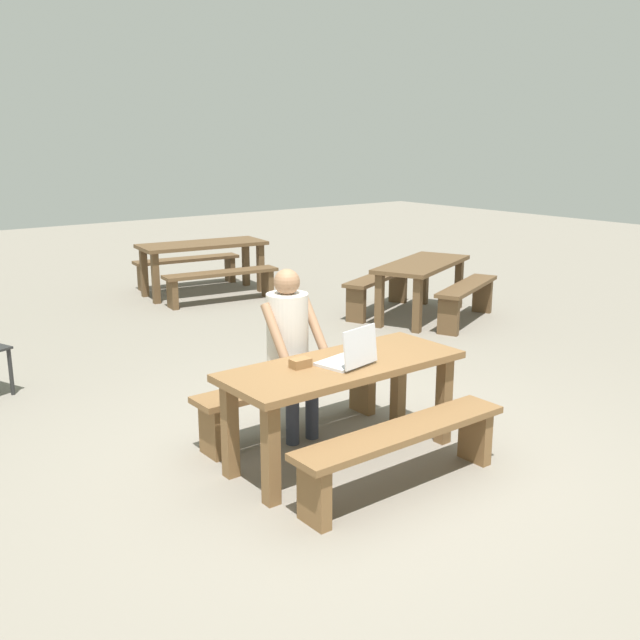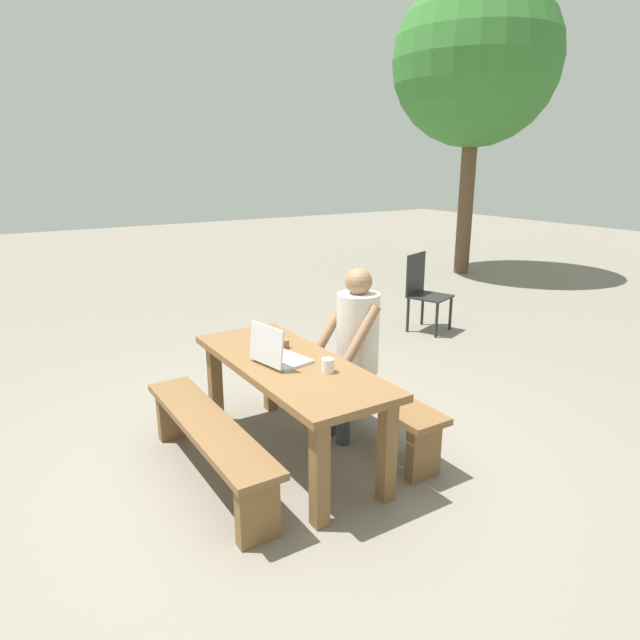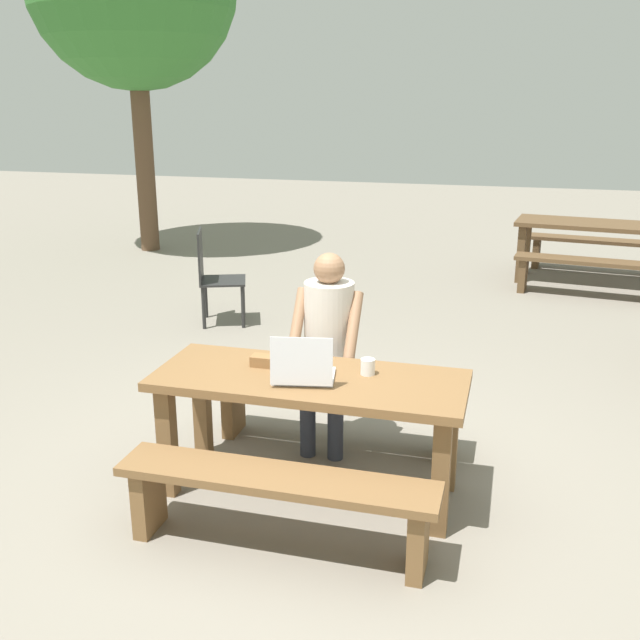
# 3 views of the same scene
# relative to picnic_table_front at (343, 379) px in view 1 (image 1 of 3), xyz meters

# --- Properties ---
(ground_plane) EXTENTS (30.00, 30.00, 0.00)m
(ground_plane) POSITION_rel_picnic_table_front_xyz_m (0.00, 0.00, -0.59)
(ground_plane) COLOR gray
(picnic_table_front) EXTENTS (1.73, 0.68, 0.71)m
(picnic_table_front) POSITION_rel_picnic_table_front_xyz_m (0.00, 0.00, 0.00)
(picnic_table_front) COLOR brown
(picnic_table_front) RESTS_ON ground
(bench_near) EXTENTS (1.61, 0.30, 0.42)m
(bench_near) POSITION_rel_picnic_table_front_xyz_m (0.00, -0.60, -0.28)
(bench_near) COLOR brown
(bench_near) RESTS_ON ground
(bench_far) EXTENTS (1.61, 0.30, 0.42)m
(bench_far) POSITION_rel_picnic_table_front_xyz_m (0.00, 0.60, -0.28)
(bench_far) COLOR brown
(bench_far) RESTS_ON ground
(laptop) EXTENTS (0.38, 0.35, 0.28)m
(laptop) POSITION_rel_picnic_table_front_xyz_m (-0.01, -0.09, 0.19)
(laptop) COLOR silver
(laptop) RESTS_ON picnic_table_front
(small_pouch) EXTENTS (0.14, 0.09, 0.06)m
(small_pouch) POSITION_rel_picnic_table_front_xyz_m (-0.30, 0.09, 0.15)
(small_pouch) COLOR olive
(small_pouch) RESTS_ON picnic_table_front
(coffee_mug) EXTENTS (0.08, 0.08, 0.09)m
(coffee_mug) POSITION_rel_picnic_table_front_xyz_m (0.31, 0.11, 0.16)
(coffee_mug) COLOR white
(coffee_mug) RESTS_ON picnic_table_front
(person_seated) EXTENTS (0.42, 0.41, 1.28)m
(person_seated) POSITION_rel_picnic_table_front_xyz_m (-0.04, 0.57, 0.15)
(person_seated) COLOR #333847
(person_seated) RESTS_ON ground
(picnic_table_mid) EXTENTS (1.85, 0.93, 0.74)m
(picnic_table_mid) POSITION_rel_picnic_table_front_xyz_m (1.94, 5.51, 0.03)
(picnic_table_mid) COLOR brown
(picnic_table_mid) RESTS_ON ground
(bench_mid_south) EXTENTS (1.63, 0.50, 0.43)m
(bench_mid_south) POSITION_rel_picnic_table_front_xyz_m (1.86, 4.85, -0.27)
(bench_mid_south) COLOR brown
(bench_mid_south) RESTS_ON ground
(bench_mid_north) EXTENTS (1.63, 0.50, 0.43)m
(bench_mid_north) POSITION_rel_picnic_table_front_xyz_m (2.02, 6.16, -0.27)
(bench_mid_north) COLOR brown
(bench_mid_north) RESTS_ON ground
(picnic_table_rear) EXTENTS (1.78, 1.26, 0.70)m
(picnic_table_rear) POSITION_rel_picnic_table_front_xyz_m (3.42, 2.60, -0.01)
(picnic_table_rear) COLOR brown
(picnic_table_rear) RESTS_ON ground
(bench_rear_south) EXTENTS (1.48, 0.85, 0.48)m
(bench_rear_south) POSITION_rel_picnic_table_front_xyz_m (3.65, 2.05, -0.24)
(bench_rear_south) COLOR brown
(bench_rear_south) RESTS_ON ground
(bench_rear_north) EXTENTS (1.48, 0.85, 0.48)m
(bench_rear_north) POSITION_rel_picnic_table_front_xyz_m (3.19, 3.14, -0.24)
(bench_rear_north) COLOR brown
(bench_rear_north) RESTS_ON ground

